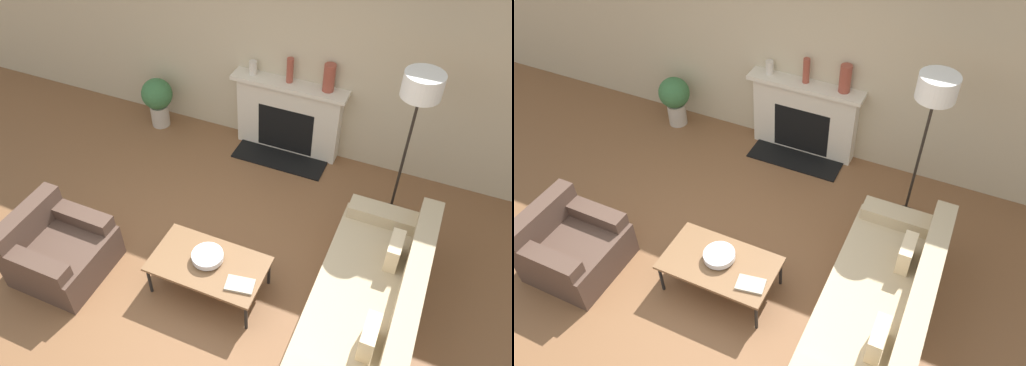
{
  "view_description": "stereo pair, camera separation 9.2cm",
  "coord_description": "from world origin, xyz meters",
  "views": [
    {
      "loc": [
        1.71,
        -2.36,
        4.2
      ],
      "look_at": [
        0.1,
        1.34,
        0.45
      ],
      "focal_mm": 35.0,
      "sensor_mm": 36.0,
      "label": 1
    },
    {
      "loc": [
        1.79,
        -2.32,
        4.2
      ],
      "look_at": [
        0.1,
        1.34,
        0.45
      ],
      "focal_mm": 35.0,
      "sensor_mm": 36.0,
      "label": 2
    }
  ],
  "objects": [
    {
      "name": "book",
      "position": [
        0.49,
        0.07,
        0.4
      ],
      "size": [
        0.29,
        0.21,
        0.02
      ],
      "rotation": [
        0.0,
        0.0,
        0.17
      ],
      "color": "#B2A893",
      "rests_on": "coffee_table"
    },
    {
      "name": "armchair_near",
      "position": [
        -1.4,
        -0.2,
        0.28
      ],
      "size": [
        0.86,
        0.85,
        0.72
      ],
      "rotation": [
        0.0,
        0.0,
        1.57
      ],
      "color": "#4C382D",
      "rests_on": "ground_plane"
    },
    {
      "name": "ground_plane",
      "position": [
        0.0,
        0.0,
        0.0
      ],
      "size": [
        18.0,
        18.0,
        0.0
      ],
      "primitive_type": "plane",
      "color": "brown"
    },
    {
      "name": "couch",
      "position": [
        1.63,
        0.41,
        0.29
      ],
      "size": [
        0.92,
        2.15,
        0.78
      ],
      "rotation": [
        0.0,
        0.0,
        -1.57
      ],
      "color": "tan",
      "rests_on": "ground_plane"
    },
    {
      "name": "bowl",
      "position": [
        0.08,
        0.22,
        0.44
      ],
      "size": [
        0.31,
        0.31,
        0.08
      ],
      "color": "silver",
      "rests_on": "coffee_table"
    },
    {
      "name": "coffee_table",
      "position": [
        0.1,
        0.19,
        0.36
      ],
      "size": [
        1.12,
        0.63,
        0.39
      ],
      "color": "brown",
      "rests_on": "ground_plane"
    },
    {
      "name": "mantel_vase_center_right",
      "position": [
        0.48,
        2.59,
        1.18
      ],
      "size": [
        0.14,
        0.14,
        0.34
      ],
      "color": "brown",
      "rests_on": "fireplace"
    },
    {
      "name": "mantel_vase_left",
      "position": [
        -0.48,
        2.59,
        1.09
      ],
      "size": [
        0.1,
        0.1,
        0.17
      ],
      "color": "beige",
      "rests_on": "fireplace"
    },
    {
      "name": "mantel_vase_center_left",
      "position": [
        0.0,
        2.59,
        1.16
      ],
      "size": [
        0.08,
        0.08,
        0.31
      ],
      "color": "brown",
      "rests_on": "fireplace"
    },
    {
      "name": "wall_back",
      "position": [
        0.0,
        2.72,
        1.45
      ],
      "size": [
        18.0,
        0.06,
        2.9
      ],
      "color": "#BCAD8E",
      "rests_on": "ground_plane"
    },
    {
      "name": "fireplace",
      "position": [
        0.01,
        2.58,
        0.49
      ],
      "size": [
        1.46,
        0.59,
        1.01
      ],
      "color": "beige",
      "rests_on": "ground_plane"
    },
    {
      "name": "potted_plant",
      "position": [
        -1.81,
        2.38,
        0.43
      ],
      "size": [
        0.42,
        0.42,
        0.71
      ],
      "color": "#B2A899",
      "rests_on": "ground_plane"
    },
    {
      "name": "floor_lamp",
      "position": [
        1.54,
        1.91,
        1.58
      ],
      "size": [
        0.38,
        0.38,
        1.86
      ],
      "color": "black",
      "rests_on": "ground_plane"
    }
  ]
}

